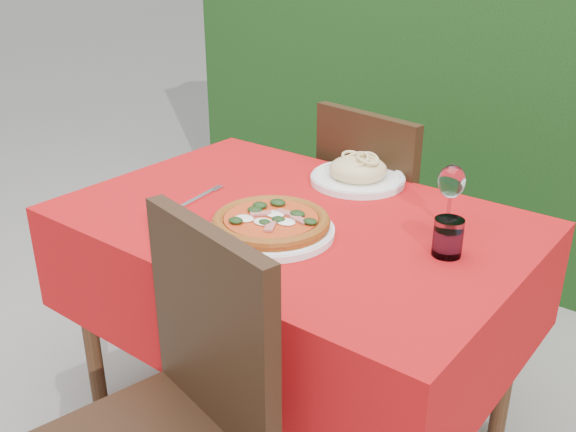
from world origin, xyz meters
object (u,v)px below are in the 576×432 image
Objects in this scene: chair_far at (381,216)px; chair_near at (174,411)px; water_glass at (448,239)px; wine_glass at (451,184)px; pasta_plate at (358,173)px; pizza_plate at (271,224)px; fork at (198,198)px.

chair_near is at bearing 107.79° from chair_far.
wine_glass is (-0.07, 0.15, 0.08)m from water_glass.
wine_glass is at bearing -20.01° from pasta_plate.
chair_near is 0.95m from pasta_plate.
chair_near is 1.18m from chair_far.
pizza_plate is at bearing -86.68° from pasta_plate.
chair_near is at bearing -115.62° from water_glass.
water_glass is (0.43, -0.28, 0.01)m from pasta_plate.
pasta_plate is at bearing 45.92° from fork.
chair_near reaches higher than pasta_plate.
fork is at bearing -170.76° from water_glass.
chair_far is 0.77m from water_glass.
pasta_plate is at bearing 159.99° from wine_glass.
pizza_plate is at bearing 115.59° from chair_near.
wine_glass is 0.86× the size of fork.
chair_far is 3.15× the size of pasta_plate.
chair_far is at bearing 137.09° from wine_glass.
wine_glass is (0.42, -0.39, 0.34)m from chair_far.
fork is at bearing -157.83° from wine_glass.
chair_far is at bearing 111.50° from chair_near.
chair_far reaches higher than pasta_plate.
chair_near reaches higher than pizza_plate.
wine_glass is at bearing 43.76° from pizza_plate.
chair_near is 3.18× the size of pasta_plate.
pizza_plate is 2.25× the size of wine_glass.
fork is (-0.32, 0.05, -0.03)m from pizza_plate.
pizza_plate is 4.14× the size of water_glass.
chair_far is at bearing 101.38° from pasta_plate.
fork is (-0.30, -0.40, -0.03)m from pasta_plate.
pasta_plate is 1.69× the size of wine_glass.
pizza_plate is (0.08, -0.71, 0.25)m from chair_far.
chair_near is 0.53m from pizza_plate.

